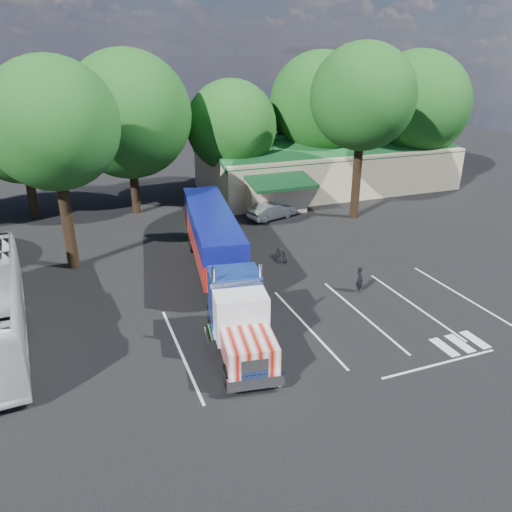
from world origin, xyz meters
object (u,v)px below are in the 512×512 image
object	(u,v)px
semi_truck	(218,250)
bicycle	(282,253)
woman	(360,279)
silver_sedan	(272,211)

from	to	relation	value
semi_truck	bicycle	size ratio (longest dim) A/B	11.00
woman	bicycle	xyz separation A→B (m)	(-2.19, 5.88, -0.32)
bicycle	silver_sedan	world-z (taller)	silver_sedan
semi_truck	silver_sedan	size ratio (longest dim) A/B	4.64
woman	silver_sedan	world-z (taller)	woman
semi_truck	silver_sedan	bearing A→B (deg)	62.34
semi_truck	bicycle	xyz separation A→B (m)	(5.04, 2.26, -1.79)
semi_truck	woman	xyz separation A→B (m)	(7.23, -3.61, -1.47)
bicycle	woman	bearing A→B (deg)	-66.45
woman	bicycle	world-z (taller)	woman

